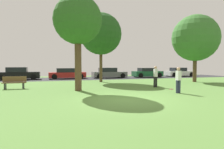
# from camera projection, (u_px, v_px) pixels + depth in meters

# --- Properties ---
(ground_plane) EXTENTS (44.00, 44.00, 0.00)m
(ground_plane) POSITION_uv_depth(u_px,v_px,m) (126.00, 100.00, 9.85)
(ground_plane) COLOR #547F38
(road_strip) EXTENTS (44.00, 6.40, 0.01)m
(road_strip) POSITION_uv_depth(u_px,v_px,m) (80.00, 78.00, 25.08)
(road_strip) COLOR #28282B
(road_strip) RESTS_ON ground_plane
(oak_tree_right) EXTENTS (4.23, 4.23, 7.00)m
(oak_tree_right) POSITION_uv_depth(u_px,v_px,m) (101.00, 34.00, 19.88)
(oak_tree_right) COLOR brown
(oak_tree_right) RESTS_ON ground_plane
(oak_tree_center) EXTENTS (3.26, 3.26, 6.38)m
(oak_tree_center) POSITION_uv_depth(u_px,v_px,m) (78.00, 21.00, 13.07)
(oak_tree_center) COLOR brown
(oak_tree_center) RESTS_ON ground_plane
(maple_tree_near) EXTENTS (4.69, 4.69, 6.81)m
(maple_tree_near) POSITION_uv_depth(u_px,v_px,m) (195.00, 38.00, 19.94)
(maple_tree_near) COLOR brown
(maple_tree_near) RESTS_ON ground_plane
(person_thrower) EXTENTS (0.30, 0.34, 1.65)m
(person_thrower) POSITION_uv_depth(u_px,v_px,m) (155.00, 76.00, 15.30)
(person_thrower) COLOR black
(person_thrower) RESTS_ON ground_plane
(person_catcher) EXTENTS (0.30, 0.34, 1.61)m
(person_catcher) POSITION_uv_depth(u_px,v_px,m) (178.00, 79.00, 12.10)
(person_catcher) COLOR #2D334C
(person_catcher) RESTS_ON ground_plane
(frisbee_disc) EXTENTS (0.27, 0.27, 0.03)m
(frisbee_disc) POSITION_uv_depth(u_px,v_px,m) (171.00, 89.00, 14.02)
(frisbee_disc) COLOR #EA2D6B
(frisbee_disc) RESTS_ON ground_plane
(parked_car_black) EXTENTS (4.57, 1.95, 1.47)m
(parked_car_black) POSITION_uv_depth(u_px,v_px,m) (19.00, 74.00, 23.11)
(parked_car_black) COLOR black
(parked_car_black) RESTS_ON ground_plane
(parked_car_red) EXTENTS (4.53, 2.08, 1.32)m
(parked_car_red) POSITION_uv_depth(u_px,v_px,m) (67.00, 74.00, 24.77)
(parked_car_red) COLOR #B21E1E
(parked_car_red) RESTS_ON ground_plane
(parked_car_grey) EXTENTS (4.56, 2.01, 1.36)m
(parked_car_grey) POSITION_uv_depth(u_px,v_px,m) (109.00, 73.00, 26.35)
(parked_car_grey) COLOR slate
(parked_car_grey) RESTS_ON ground_plane
(parked_car_green) EXTENTS (4.14, 1.98, 1.31)m
(parked_car_green) POSITION_uv_depth(u_px,v_px,m) (147.00, 73.00, 27.76)
(parked_car_green) COLOR #195633
(parked_car_green) RESTS_ON ground_plane
(parked_car_white) EXTENTS (4.26, 1.95, 1.32)m
(parked_car_white) POSITION_uv_depth(u_px,v_px,m) (179.00, 72.00, 29.67)
(parked_car_white) COLOR white
(parked_car_white) RESTS_ON ground_plane
(park_bench) EXTENTS (1.60, 0.45, 0.90)m
(park_bench) POSITION_uv_depth(u_px,v_px,m) (14.00, 82.00, 14.29)
(park_bench) COLOR brown
(park_bench) RESTS_ON ground_plane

